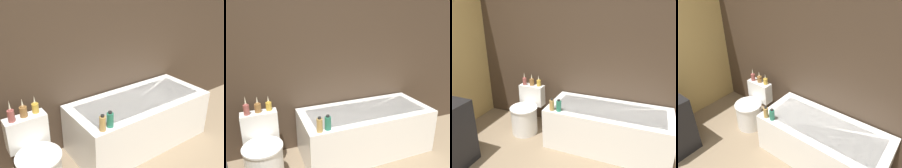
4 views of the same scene
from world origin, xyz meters
TOP-DOWN VIEW (x-y plane):
  - wall_back_tiled at (0.00, 2.38)m, footprint 6.40×0.06m
  - bathtub at (0.67, 1.97)m, footprint 1.63×0.72m
  - toilet at (-0.59, 1.92)m, footprint 0.41×0.55m
  - vase_gold at (-0.70, 2.12)m, footprint 0.06×0.06m
  - vase_silver at (-0.59, 2.14)m, footprint 0.07×0.07m
  - vase_bronze at (-0.47, 2.15)m, footprint 0.06×0.06m
  - shampoo_bottle_tall at (-0.03, 1.68)m, footprint 0.06×0.06m
  - shampoo_bottle_short at (0.07, 1.69)m, footprint 0.07×0.07m

SIDE VIEW (x-z plane):
  - toilet at x=-0.59m, z-range -0.06..0.62m
  - bathtub at x=0.67m, z-range 0.00..0.57m
  - shampoo_bottle_short at x=0.07m, z-range 0.56..0.72m
  - shampoo_bottle_tall at x=-0.03m, z-range 0.56..0.73m
  - vase_bronze at x=-0.47m, z-range 0.65..0.83m
  - vase_silver at x=-0.59m, z-range 0.65..0.84m
  - vase_gold at x=-0.70m, z-range 0.65..0.86m
  - wall_back_tiled at x=0.00m, z-range 0.00..2.60m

